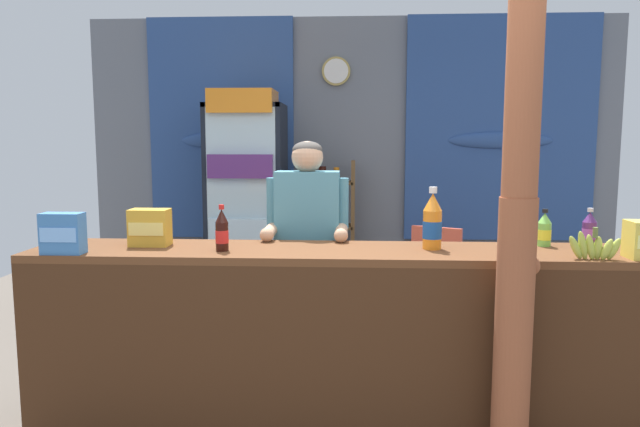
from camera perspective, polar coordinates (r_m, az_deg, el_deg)
The scene contains 15 objects.
ground_plane at distance 4.17m, azimuth 2.94°, elevation -14.88°, with size 8.02×8.02×0.00m, color #665B51.
back_wall_curtained at distance 5.76m, azimuth 3.46°, elevation 5.59°, with size 5.08×0.22×2.72m.
stall_counter at distance 3.07m, azimuth 2.22°, elevation -10.99°, with size 3.30×0.53×0.99m.
timber_post at distance 2.76m, azimuth 18.74°, elevation 0.35°, with size 0.19×0.17×2.62m.
drink_fridge at distance 5.26m, azimuth -7.12°, elevation 1.84°, with size 0.67×0.64×1.99m.
bottle_shelf_rack at distance 5.53m, azimuth 0.92°, elevation -1.66°, with size 0.48×0.28×1.38m.
plastic_lawn_chair at distance 5.05m, azimuth 11.63°, elevation -5.24°, with size 0.59×0.59×0.86m.
shopkeeper at distance 3.56m, azimuth -1.23°, elevation -2.24°, with size 0.50×0.42×1.56m.
soda_bottle_orange_soda at distance 3.13m, azimuth 10.87°, elevation -0.89°, with size 0.10×0.10×0.33m.
soda_bottle_cola at distance 3.07m, azimuth -9.52°, elevation -1.72°, with size 0.07×0.07×0.24m.
soda_bottle_lime_soda at distance 3.39m, azimuth 20.97°, elevation -1.54°, with size 0.07×0.07×0.20m.
soda_bottle_grape_soda at distance 3.51m, azimuth 24.72°, elevation -1.41°, with size 0.08×0.08×0.20m.
snack_box_choco_powder at distance 3.30m, azimuth -16.21°, elevation -1.31°, with size 0.21×0.13×0.20m.
snack_box_biscuit at distance 3.22m, azimuth -23.73°, elevation -1.79°, with size 0.20×0.10×0.21m.
banana_bunch at distance 3.11m, azimuth 25.10°, elevation -3.00°, with size 0.26×0.06×0.16m.
Camera 1 is at (0.01, -2.63, 1.56)m, focal length 32.91 mm.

